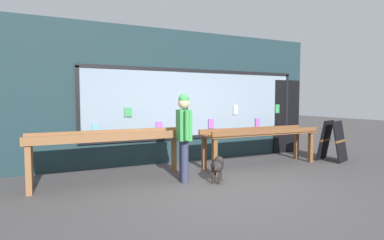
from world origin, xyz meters
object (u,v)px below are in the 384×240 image
object	(u,v)px
display_table_left	(111,141)
person_browsing	(184,131)
display_table_right	(260,135)
small_dog	(217,166)
sandwich_board_sign	(332,141)

from	to	relation	value
display_table_left	person_browsing	bearing A→B (deg)	-24.45
display_table_right	person_browsing	world-z (taller)	person_browsing
display_table_right	small_dog	world-z (taller)	display_table_right
sandwich_board_sign	display_table_right	bearing A→B (deg)	151.11
person_browsing	small_dog	bearing A→B (deg)	-104.05
small_dog	sandwich_board_sign	distance (m)	3.64
small_dog	sandwich_board_sign	bearing A→B (deg)	-43.96
person_browsing	sandwich_board_sign	size ratio (longest dim) A/B	1.63
display_table_left	small_dog	bearing A→B (deg)	-24.68
person_browsing	small_dog	world-z (taller)	person_browsing
display_table_left	small_dog	distance (m)	2.03
display_table_left	display_table_right	bearing A→B (deg)	0.00
person_browsing	sandwich_board_sign	xyz separation A→B (m)	(4.17, 0.26, -0.44)
display_table_left	sandwich_board_sign	bearing A→B (deg)	-3.17
display_table_right	small_dog	distance (m)	1.84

